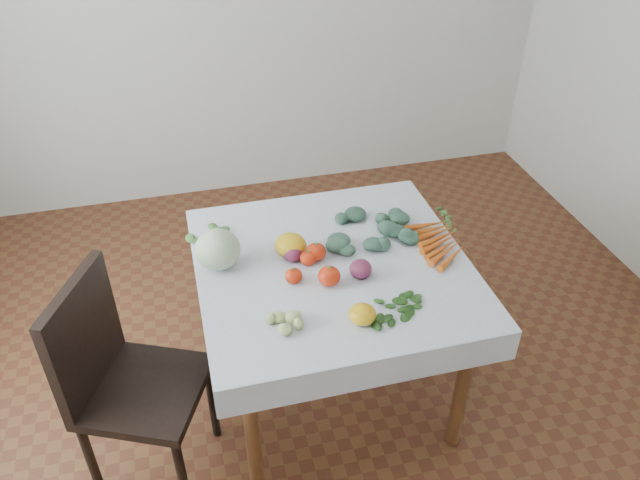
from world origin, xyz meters
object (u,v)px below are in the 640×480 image
at_px(chair, 119,372).
at_px(cabbage, 218,249).
at_px(heirloom_back, 291,245).
at_px(carrot_bunch, 438,241).
at_px(table, 333,282).

xyz_separation_m(chair, cabbage, (0.44, 0.30, 0.29)).
xyz_separation_m(cabbage, heirloom_back, (0.30, 0.01, -0.04)).
bearing_deg(heirloom_back, cabbage, -178.96).
bearing_deg(carrot_bunch, heirloom_back, 172.10).
bearing_deg(table, heirloom_back, 144.77).
bearing_deg(chair, table, 12.32).
distance_m(table, carrot_bunch, 0.49).
height_order(heirloom_back, carrot_bunch, heirloom_back).
relative_size(table, heirloom_back, 7.50).
xyz_separation_m(chair, carrot_bunch, (1.38, 0.22, 0.22)).
bearing_deg(heirloom_back, chair, -157.62).
height_order(table, carrot_bunch, carrot_bunch).
xyz_separation_m(heirloom_back, carrot_bunch, (0.64, -0.09, -0.03)).
relative_size(chair, carrot_bunch, 2.79).
relative_size(heirloom_back, carrot_bunch, 0.39).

